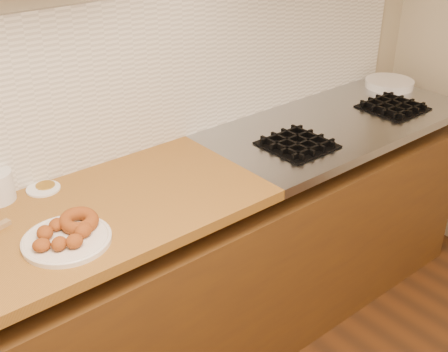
# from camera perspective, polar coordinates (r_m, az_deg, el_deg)

# --- Properties ---
(wall_back) EXTENTS (4.00, 0.02, 2.70)m
(wall_back) POSITION_cam_1_polar(r_m,az_deg,el_deg) (2.03, -16.52, 11.99)
(wall_back) COLOR tan
(wall_back) RESTS_ON ground
(base_cabinet) EXTENTS (3.60, 0.60, 0.77)m
(base_cabinet) POSITION_cam_1_polar(r_m,az_deg,el_deg) (2.25, -9.70, -13.85)
(base_cabinet) COLOR #563311
(base_cabinet) RESTS_ON floor
(stovetop) EXTENTS (1.30, 0.62, 0.04)m
(stovetop) POSITION_cam_1_polar(r_m,az_deg,el_deg) (2.63, 11.47, 5.31)
(stovetop) COLOR #9EA0A5
(stovetop) RESTS_ON base_cabinet
(backsplash) EXTENTS (3.60, 0.02, 0.60)m
(backsplash) POSITION_cam_1_polar(r_m,az_deg,el_deg) (2.07, -15.81, 7.96)
(backsplash) COLOR silver
(backsplash) RESTS_ON wall_back
(burner_grates) EXTENTS (0.91, 0.26, 0.03)m
(burner_grates) POSITION_cam_1_polar(r_m,az_deg,el_deg) (2.55, 12.54, 5.26)
(burner_grates) COLOR black
(burner_grates) RESTS_ON stovetop
(donut_plate) EXTENTS (0.27, 0.27, 0.02)m
(donut_plate) POSITION_cam_1_polar(r_m,az_deg,el_deg) (1.77, -15.67, -6.28)
(donut_plate) COLOR silver
(donut_plate) RESTS_ON butcher_block
(ring_donut) EXTENTS (0.14, 0.15, 0.06)m
(ring_donut) POSITION_cam_1_polar(r_m,az_deg,el_deg) (1.80, -14.54, -4.41)
(ring_donut) COLOR brown
(ring_donut) RESTS_ON donut_plate
(fried_dough_chunks) EXTENTS (0.20, 0.18, 0.04)m
(fried_dough_chunks) POSITION_cam_1_polar(r_m,az_deg,el_deg) (1.74, -16.26, -5.87)
(fried_dough_chunks) COLOR brown
(fried_dough_chunks) RESTS_ON donut_plate
(tub_lid) EXTENTS (0.13, 0.13, 0.01)m
(tub_lid) POSITION_cam_1_polar(r_m,az_deg,el_deg) (2.08, -17.88, -1.24)
(tub_lid) COLOR white
(tub_lid) RESTS_ON butcher_block
(brass_jar_lid) EXTENTS (0.07, 0.07, 0.01)m
(brass_jar_lid) POSITION_cam_1_polar(r_m,az_deg,el_deg) (2.09, -17.69, -0.97)
(brass_jar_lid) COLOR #AC822D
(brass_jar_lid) RESTS_ON butcher_block
(plate_stack) EXTENTS (0.25, 0.25, 0.04)m
(plate_stack) POSITION_cam_1_polar(r_m,az_deg,el_deg) (3.09, 16.44, 9.01)
(plate_stack) COLOR silver
(plate_stack) RESTS_ON stovetop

